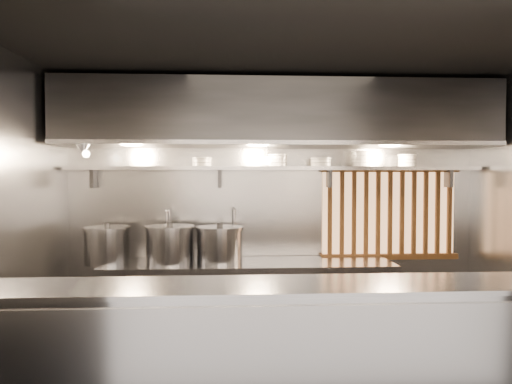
{
  "coord_description": "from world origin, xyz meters",
  "views": [
    {
      "loc": [
        -0.54,
        -4.03,
        1.81
      ],
      "look_at": [
        -0.26,
        0.55,
        1.65
      ],
      "focal_mm": 35.0,
      "sensor_mm": 36.0,
      "label": 1
    }
  ],
  "objects": [
    {
      "name": "ceiling",
      "position": [
        0.0,
        0.0,
        2.8
      ],
      "size": [
        4.5,
        4.5,
        0.0
      ],
      "primitive_type": "plane",
      "rotation": [
        3.14,
        0.0,
        0.0
      ],
      "color": "black",
      "rests_on": "wall_back"
    },
    {
      "name": "wall_back",
      "position": [
        0.0,
        1.5,
        1.4
      ],
      "size": [
        4.5,
        0.0,
        4.5
      ],
      "primitive_type": "plane",
      "rotation": [
        1.57,
        0.0,
        0.0
      ],
      "color": "gray",
      "rests_on": "floor"
    },
    {
      "name": "wall_left",
      "position": [
        -2.25,
        0.0,
        1.4
      ],
      "size": [
        0.0,
        3.0,
        3.0
      ],
      "primitive_type": "plane",
      "rotation": [
        1.57,
        0.0,
        1.57
      ],
      "color": "gray",
      "rests_on": "floor"
    },
    {
      "name": "serving_counter",
      "position": [
        0.0,
        -0.96,
        0.57
      ],
      "size": [
        4.5,
        0.56,
        1.13
      ],
      "color": "#9B9BA0",
      "rests_on": "floor"
    },
    {
      "name": "cooking_bench",
      "position": [
        -0.3,
        1.13,
        0.45
      ],
      "size": [
        3.0,
        0.7,
        0.9
      ],
      "primitive_type": "cube",
      "color": "#9B9BA0",
      "rests_on": "floor"
    },
    {
      "name": "bowl_shelf",
      "position": [
        0.0,
        1.32,
        1.88
      ],
      "size": [
        4.4,
        0.34,
        0.04
      ],
      "primitive_type": "cube",
      "color": "#9B9BA0",
      "rests_on": "wall_back"
    },
    {
      "name": "exhaust_hood",
      "position": [
        0.0,
        1.1,
        2.42
      ],
      "size": [
        4.4,
        0.81,
        0.65
      ],
      "color": "#2D2D30",
      "rests_on": "ceiling"
    },
    {
      "name": "wood_screen",
      "position": [
        1.3,
        1.45,
        1.38
      ],
      "size": [
        1.56,
        0.09,
        1.04
      ],
      "color": "#E6A367",
      "rests_on": "wall_back"
    },
    {
      "name": "faucet_left",
      "position": [
        -1.15,
        1.37,
        1.31
      ],
      "size": [
        0.04,
        0.3,
        0.5
      ],
      "color": "silver",
      "rests_on": "wall_back"
    },
    {
      "name": "faucet_right",
      "position": [
        -0.45,
        1.37,
        1.31
      ],
      "size": [
        0.04,
        0.3,
        0.5
      ],
      "color": "silver",
      "rests_on": "wall_back"
    },
    {
      "name": "heat_lamp",
      "position": [
        -1.9,
        0.85,
        2.07
      ],
      "size": [
        0.25,
        0.35,
        0.2
      ],
      "color": "#9B9BA0",
      "rests_on": "exhaust_hood"
    },
    {
      "name": "pendant_bulb",
      "position": [
        -0.1,
        1.2,
        1.96
      ],
      "size": [
        0.09,
        0.09,
        0.19
      ],
      "color": "#2D2D30",
      "rests_on": "exhaust_hood"
    },
    {
      "name": "stock_pot_left",
      "position": [
        -1.75,
        1.13,
        1.09
      ],
      "size": [
        0.63,
        0.63,
        0.42
      ],
      "rotation": [
        0.0,
        0.0,
        0.41
      ],
      "color": "#9B9BA0",
      "rests_on": "cooking_bench"
    },
    {
      "name": "stock_pot_mid",
      "position": [
        -1.11,
        1.1,
        1.1
      ],
      "size": [
        0.56,
        0.56,
        0.43
      ],
      "rotation": [
        0.0,
        0.0,
        0.11
      ],
      "color": "#9B9BA0",
      "rests_on": "cooking_bench"
    },
    {
      "name": "stock_pot_right",
      "position": [
        -0.6,
        1.14,
        1.09
      ],
      "size": [
        0.54,
        0.54,
        0.41
      ],
      "rotation": [
        0.0,
        0.0,
        -0.08
      ],
      "color": "#9B9BA0",
      "rests_on": "cooking_bench"
    },
    {
      "name": "bowl_stack_0",
      "position": [
        -0.79,
        1.32,
        1.95
      ],
      "size": [
        0.21,
        0.21,
        0.09
      ],
      "color": "white",
      "rests_on": "bowl_shelf"
    },
    {
      "name": "bowl_stack_1",
      "position": [
        0.03,
        1.32,
        1.97
      ],
      "size": [
        0.22,
        0.22,
        0.13
      ],
      "color": "white",
      "rests_on": "bowl_shelf"
    },
    {
      "name": "bowl_stack_2",
      "position": [
        0.49,
        1.32,
        1.95
      ],
      "size": [
        0.23,
        0.23,
        0.09
      ],
      "color": "white",
      "rests_on": "bowl_shelf"
    },
    {
      "name": "bowl_stack_3",
      "position": [
        0.94,
        1.32,
        1.98
      ],
      "size": [
        0.22,
        0.22,
        0.17
      ],
      "color": "white",
      "rests_on": "bowl_shelf"
    },
    {
      "name": "bowl_stack_4",
      "position": [
        1.45,
        1.32,
        1.97
      ],
      "size": [
        0.2,
        0.2,
        0.13
      ],
      "color": "white",
      "rests_on": "bowl_shelf"
    }
  ]
}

